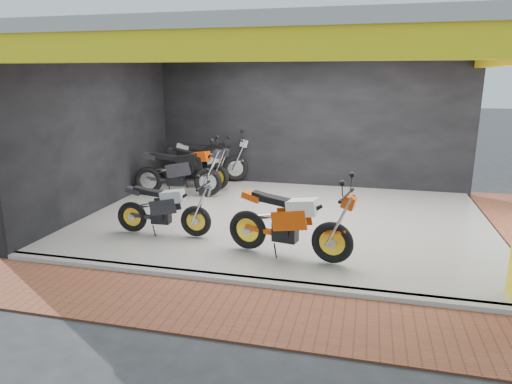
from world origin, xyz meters
TOP-DOWN VIEW (x-y plane):
  - ground at (0.00, 0.00)m, footprint 80.00×80.00m
  - showroom_floor at (0.00, 2.00)m, footprint 8.00×6.00m
  - showroom_ceiling at (0.00, 2.00)m, footprint 8.40×6.40m
  - back_wall at (0.00, 5.10)m, footprint 8.20×0.20m
  - left_wall at (-4.10, 2.00)m, footprint 0.20×6.20m
  - header_beam_front at (0.00, -1.00)m, footprint 8.40×0.30m
  - floor_kerb at (0.00, -1.02)m, footprint 8.00×0.20m
  - paver_front at (0.00, -1.80)m, footprint 9.00×1.40m
  - moto_hero at (1.13, -0.21)m, footprint 2.32×1.20m
  - moto_row_a at (-1.34, 0.42)m, footprint 1.93×0.77m
  - moto_row_b at (-2.09, 3.16)m, footprint 2.36×1.13m
  - moto_row_c at (-2.09, 3.84)m, footprint 2.25×1.20m
  - moto_row_d at (-1.92, 4.88)m, footprint 2.45×1.43m

SIDE VIEW (x-z plane):
  - ground at x=0.00m, z-range 0.00..0.00m
  - paver_front at x=0.00m, z-range 0.00..0.03m
  - showroom_floor at x=0.00m, z-range 0.00..0.10m
  - floor_kerb at x=0.00m, z-range 0.00..0.10m
  - moto_row_a at x=-1.34m, z-range 0.10..1.26m
  - moto_row_c at x=-2.09m, z-range 0.10..1.41m
  - moto_hero at x=1.13m, z-range 0.10..1.45m
  - moto_row_b at x=-2.09m, z-range 0.10..1.49m
  - moto_row_d at x=-1.92m, z-range 0.10..1.51m
  - back_wall at x=0.00m, z-range 0.00..3.50m
  - left_wall at x=-4.10m, z-range 0.00..3.50m
  - header_beam_front at x=0.00m, z-range 3.10..3.50m
  - showroom_ceiling at x=0.00m, z-range 3.50..3.70m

